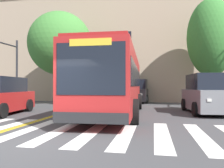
{
  "coord_description": "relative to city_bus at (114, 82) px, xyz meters",
  "views": [
    {
      "loc": [
        3.35,
        -5.48,
        1.59
      ],
      "look_at": [
        1.22,
        5.98,
        1.7
      ],
      "focal_mm": 35.0,
      "sensor_mm": 36.0,
      "label": 1
    }
  ],
  "objects": [
    {
      "name": "building_facade",
      "position": [
        -0.44,
        13.51,
        4.13
      ],
      "size": [
        42.51,
        8.85,
        11.95
      ],
      "color": "tan",
      "rests_on": "ground"
    },
    {
      "name": "street_tree_curbside_small",
      "position": [
        -5.68,
        5.29,
        3.38
      ],
      "size": [
        5.78,
        5.76,
        7.99
      ],
      "color": "brown",
      "rests_on": "ground"
    },
    {
      "name": "ground_plane",
      "position": [
        -1.18,
        -6.95,
        -1.85
      ],
      "size": [
        120.0,
        120.0,
        0.0
      ],
      "primitive_type": "plane",
      "color": "#424244"
    },
    {
      "name": "car_grey_far_lane",
      "position": [
        5.31,
        1.07,
        -0.76
      ],
      "size": [
        2.51,
        4.77,
        2.29
      ],
      "color": "slate",
      "rests_on": "ground"
    },
    {
      "name": "crosswalk",
      "position": [
        -1.66,
        -5.13,
        -1.85
      ],
      "size": [
        15.91,
        4.42,
        0.01
      ],
      "color": "white",
      "rests_on": "ground"
    },
    {
      "name": "street_tree_curbside_large",
      "position": [
        6.77,
        6.08,
        3.58
      ],
      "size": [
        4.76,
        5.12,
        8.57
      ],
      "color": "brown",
      "rests_on": "ground"
    },
    {
      "name": "city_bus",
      "position": [
        0.0,
        0.0,
        0.0
      ],
      "size": [
        3.24,
        11.24,
        3.43
      ],
      "color": "#B22323",
      "rests_on": "ground"
    },
    {
      "name": "lane_line_yellow_outer",
      "position": [
        -2.91,
        8.87,
        -1.85
      ],
      "size": [
        0.12,
        36.0,
        0.01
      ],
      "primitive_type": "cube",
      "color": "gold",
      "rests_on": "ground"
    },
    {
      "name": "traffic_light_far_corner",
      "position": [
        -8.66,
        1.64,
        1.69
      ],
      "size": [
        0.39,
        4.35,
        5.28
      ],
      "color": "#28282D",
      "rests_on": "ground"
    },
    {
      "name": "lane_line_yellow_inner",
      "position": [
        -3.07,
        8.87,
        -1.85
      ],
      "size": [
        0.12,
        36.0,
        0.01
      ],
      "primitive_type": "cube",
      "color": "gold",
      "rests_on": "ground"
    },
    {
      "name": "car_black_behind_bus",
      "position": [
        0.82,
        9.1,
        -0.79
      ],
      "size": [
        2.45,
        5.12,
        2.22
      ],
      "color": "black",
      "rests_on": "ground"
    },
    {
      "name": "traffic_light_overhead",
      "position": [
        -2.6,
        4.49,
        2.06
      ],
      "size": [
        0.54,
        2.73,
        5.9
      ],
      "color": "#28282D",
      "rests_on": "ground"
    },
    {
      "name": "car_red_near_lane",
      "position": [
        -6.24,
        -1.54,
        -0.85
      ],
      "size": [
        2.68,
        4.98,
        2.1
      ],
      "color": "#AD1E1E",
      "rests_on": "ground"
    }
  ]
}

